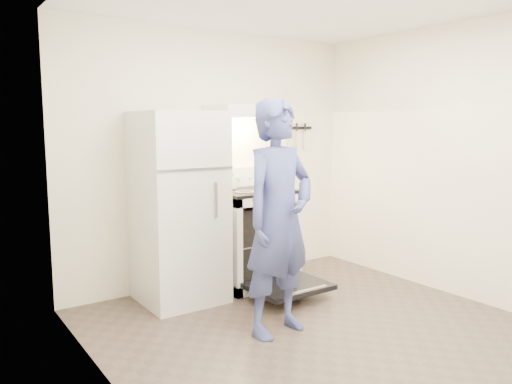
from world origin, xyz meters
TOP-DOWN VIEW (x-y plane):
  - floor at (0.00, 0.00)m, footprint 3.60×3.60m
  - back_wall at (0.00, 1.80)m, footprint 3.20×0.02m
  - refrigerator at (-0.58, 1.45)m, footprint 0.70×0.70m
  - stove_body at (0.23, 1.48)m, footprint 0.76×0.65m
  - cooktop at (0.23, 1.48)m, footprint 0.76×0.65m
  - backsplash at (0.23, 1.76)m, footprint 0.76×0.07m
  - oven_door at (0.23, 0.88)m, footprint 0.70×0.54m
  - oven_rack at (0.23, 1.48)m, footprint 0.60×0.52m
  - range_hood at (0.23, 1.55)m, footprint 0.76×0.50m
  - knife_strip at (1.05, 1.79)m, footprint 0.40×0.02m
  - pizza_stone at (0.17, 1.42)m, footprint 0.35×0.35m
  - tea_kettle at (-0.02, 1.66)m, footprint 0.25×0.20m
  - utensil_jar at (0.50, 1.22)m, footprint 0.11×0.11m
  - person at (-0.28, 0.37)m, footprint 0.70×0.52m
  - dutch_oven at (-0.08, 0.72)m, footprint 0.35×0.28m

SIDE VIEW (x-z plane):
  - floor at x=0.00m, z-range 0.00..0.00m
  - oven_door at x=0.23m, z-range 0.10..0.15m
  - oven_rack at x=0.23m, z-range 0.43..0.45m
  - pizza_stone at x=0.17m, z-range 0.45..0.46m
  - stove_body at x=0.23m, z-range 0.00..0.92m
  - refrigerator at x=-0.58m, z-range 0.00..1.70m
  - person at x=-0.28m, z-range 0.00..1.78m
  - cooktop at x=0.23m, z-range 0.92..0.95m
  - dutch_oven at x=-0.08m, z-range 0.84..1.07m
  - utensil_jar at x=0.50m, z-range 0.98..1.11m
  - backsplash at x=0.23m, z-range 0.95..1.15m
  - tea_kettle at x=-0.02m, z-range 0.95..1.25m
  - back_wall at x=0.00m, z-range 0.00..2.50m
  - knife_strip at x=1.05m, z-range 1.54..1.56m
  - range_hood at x=0.23m, z-range 1.65..1.77m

